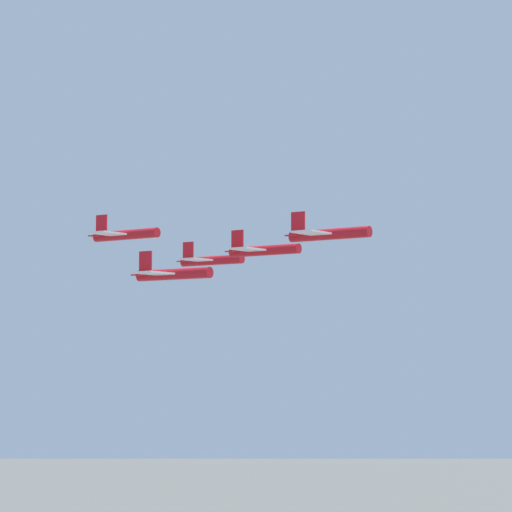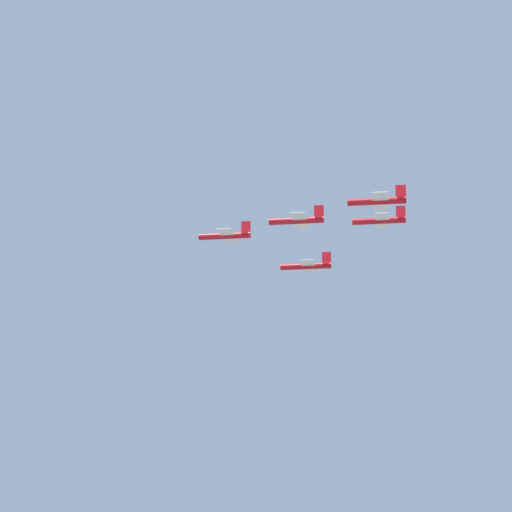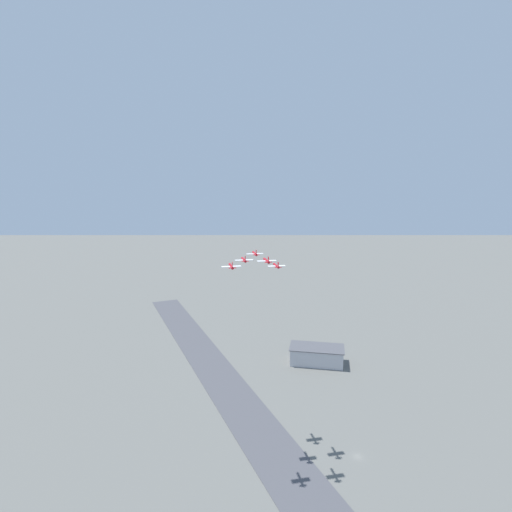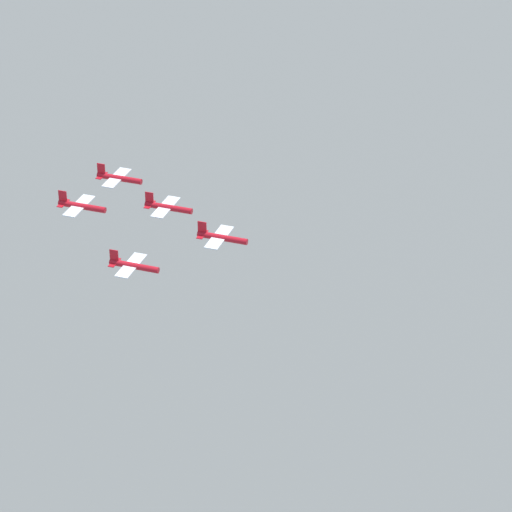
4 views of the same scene
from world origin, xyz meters
name	(u,v)px [view 1 (image 1 of 4)]	position (x,y,z in m)	size (l,w,h in m)	color
jet_0	(327,234)	(-53.07, 15.08, 95.10)	(8.66, 8.89, 3.01)	red
jet_1	(262,250)	(-55.43, -0.04, 94.75)	(8.66, 8.89, 3.01)	red
jet_2	(171,274)	(-41.00, 5.67, 91.29)	(8.66, 8.89, 3.01)	red
jet_3	(210,260)	(-57.78, -15.15, 94.77)	(8.66, 8.89, 3.01)	red
jet_4	(124,235)	(-43.36, -9.44, 96.60)	(8.66, 8.89, 3.01)	red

